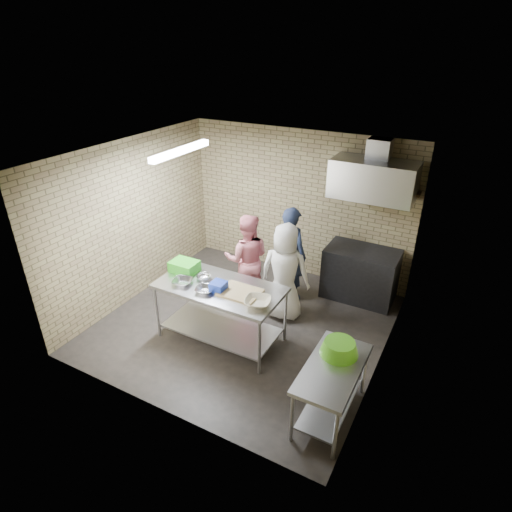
{
  "coord_description": "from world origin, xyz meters",
  "views": [
    {
      "loc": [
        2.79,
        -4.77,
        4.09
      ],
      "look_at": [
        0.1,
        0.2,
        1.15
      ],
      "focal_mm": 29.89,
      "sensor_mm": 36.0,
      "label": 1
    }
  ],
  "objects_px": {
    "stove": "(360,274)",
    "side_counter": "(331,391)",
    "green_basin": "(339,348)",
    "woman_pink": "(247,259)",
    "green_crate": "(184,266)",
    "blue_tub": "(218,286)",
    "bottle_green": "(405,186)",
    "prep_table": "(221,313)",
    "man_navy": "(291,254)",
    "bottle_red": "(379,181)",
    "woman_white": "(285,272)"
  },
  "relations": [
    {
      "from": "stove",
      "to": "side_counter",
      "type": "bearing_deg",
      "value": -80.71
    },
    {
      "from": "green_basin",
      "to": "woman_pink",
      "type": "distance_m",
      "value": 2.57
    },
    {
      "from": "green_crate",
      "to": "green_basin",
      "type": "xyz_separation_m",
      "value": [
        2.61,
        -0.51,
        -0.16
      ]
    },
    {
      "from": "green_basin",
      "to": "blue_tub",
      "type": "bearing_deg",
      "value": 171.28
    },
    {
      "from": "green_basin",
      "to": "bottle_green",
      "type": "distance_m",
      "value": 2.98
    },
    {
      "from": "side_counter",
      "to": "blue_tub",
      "type": "bearing_deg",
      "value": 164.12
    },
    {
      "from": "prep_table",
      "to": "blue_tub",
      "type": "relative_size",
      "value": 9.0
    },
    {
      "from": "blue_tub",
      "to": "man_navy",
      "type": "height_order",
      "value": "man_navy"
    },
    {
      "from": "side_counter",
      "to": "stove",
      "type": "relative_size",
      "value": 1.0
    },
    {
      "from": "prep_table",
      "to": "blue_tub",
      "type": "distance_m",
      "value": 0.53
    },
    {
      "from": "woman_pink",
      "to": "side_counter",
      "type": "bearing_deg",
      "value": 113.88
    },
    {
      "from": "green_crate",
      "to": "bottle_green",
      "type": "xyz_separation_m",
      "value": [
        2.63,
        2.23,
        1.02
      ]
    },
    {
      "from": "green_crate",
      "to": "man_navy",
      "type": "distance_m",
      "value": 1.82
    },
    {
      "from": "blue_tub",
      "to": "side_counter",
      "type": "bearing_deg",
      "value": -15.88
    },
    {
      "from": "side_counter",
      "to": "woman_pink",
      "type": "bearing_deg",
      "value": 140.37
    },
    {
      "from": "bottle_red",
      "to": "green_basin",
      "type": "bearing_deg",
      "value": -82.1
    },
    {
      "from": "stove",
      "to": "woman_pink",
      "type": "height_order",
      "value": "woman_pink"
    },
    {
      "from": "bottle_red",
      "to": "bottle_green",
      "type": "height_order",
      "value": "bottle_red"
    },
    {
      "from": "green_basin",
      "to": "bottle_red",
      "type": "xyz_separation_m",
      "value": [
        -0.38,
        2.74,
        1.19
      ]
    },
    {
      "from": "bottle_green",
      "to": "woman_white",
      "type": "xyz_separation_m",
      "value": [
        -1.36,
        -1.37,
        -1.21
      ]
    },
    {
      "from": "stove",
      "to": "green_basin",
      "type": "relative_size",
      "value": 2.61
    },
    {
      "from": "side_counter",
      "to": "man_navy",
      "type": "distance_m",
      "value": 2.7
    },
    {
      "from": "woman_white",
      "to": "prep_table",
      "type": "bearing_deg",
      "value": 50.07
    },
    {
      "from": "woman_pink",
      "to": "bottle_green",
      "type": "bearing_deg",
      "value": -175.96
    },
    {
      "from": "side_counter",
      "to": "bottle_red",
      "type": "xyz_separation_m",
      "value": [
        -0.4,
        2.99,
        1.65
      ]
    },
    {
      "from": "prep_table",
      "to": "side_counter",
      "type": "bearing_deg",
      "value": -18.21
    },
    {
      "from": "green_crate",
      "to": "woman_pink",
      "type": "height_order",
      "value": "woman_pink"
    },
    {
      "from": "prep_table",
      "to": "blue_tub",
      "type": "xyz_separation_m",
      "value": [
        0.05,
        -0.1,
        0.52
      ]
    },
    {
      "from": "man_navy",
      "to": "woman_pink",
      "type": "relative_size",
      "value": 1.06
    },
    {
      "from": "stove",
      "to": "man_navy",
      "type": "relative_size",
      "value": 0.72
    },
    {
      "from": "prep_table",
      "to": "man_navy",
      "type": "height_order",
      "value": "man_navy"
    },
    {
      "from": "bottle_red",
      "to": "blue_tub",
      "type": "bearing_deg",
      "value": -121.12
    },
    {
      "from": "green_basin",
      "to": "bottle_red",
      "type": "distance_m",
      "value": 3.01
    },
    {
      "from": "prep_table",
      "to": "woman_white",
      "type": "bearing_deg",
      "value": 59.99
    },
    {
      "from": "blue_tub",
      "to": "man_navy",
      "type": "distance_m",
      "value": 1.7
    },
    {
      "from": "green_basin",
      "to": "bottle_green",
      "type": "height_order",
      "value": "bottle_green"
    },
    {
      "from": "prep_table",
      "to": "bottle_green",
      "type": "relative_size",
      "value": 12.15
    },
    {
      "from": "woman_white",
      "to": "blue_tub",
      "type": "bearing_deg",
      "value": 54.51
    },
    {
      "from": "green_basin",
      "to": "woman_pink",
      "type": "relative_size",
      "value": 0.29
    },
    {
      "from": "side_counter",
      "to": "woman_white",
      "type": "bearing_deg",
      "value": 130.05
    },
    {
      "from": "bottle_red",
      "to": "woman_white",
      "type": "bearing_deg",
      "value": -125.12
    },
    {
      "from": "bottle_green",
      "to": "woman_white",
      "type": "distance_m",
      "value": 2.28
    },
    {
      "from": "prep_table",
      "to": "bottle_red",
      "type": "xyz_separation_m",
      "value": [
        1.53,
        2.35,
        1.57
      ]
    },
    {
      "from": "prep_table",
      "to": "blue_tub",
      "type": "bearing_deg",
      "value": -63.43
    },
    {
      "from": "stove",
      "to": "green_crate",
      "type": "height_order",
      "value": "green_crate"
    },
    {
      "from": "man_navy",
      "to": "stove",
      "type": "bearing_deg",
      "value": -137.23
    },
    {
      "from": "prep_table",
      "to": "bottle_red",
      "type": "bearing_deg",
      "value": 56.95
    },
    {
      "from": "stove",
      "to": "bottle_red",
      "type": "xyz_separation_m",
      "value": [
        0.05,
        0.24,
        1.58
      ]
    },
    {
      "from": "green_crate",
      "to": "bottle_red",
      "type": "height_order",
      "value": "bottle_red"
    },
    {
      "from": "blue_tub",
      "to": "woman_white",
      "type": "height_order",
      "value": "woman_white"
    }
  ]
}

